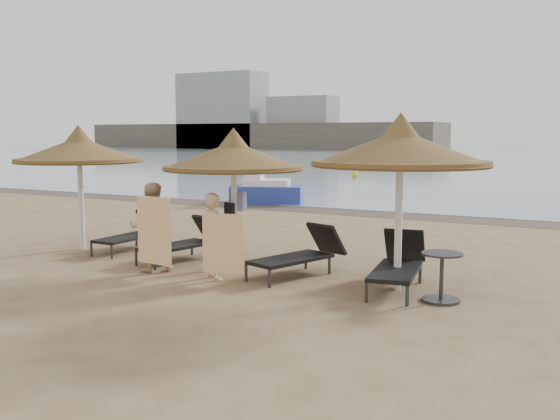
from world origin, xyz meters
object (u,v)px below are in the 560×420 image
at_px(lounger_far_left, 134,233).
at_px(side_table, 441,279).
at_px(person_right, 214,229).
at_px(lounger_near_right, 302,253).
at_px(lounger_near_left, 186,241).
at_px(person_left, 151,220).
at_px(pedal_boat, 266,191).
at_px(palapa_center, 234,157).
at_px(palapa_left, 79,150).
at_px(lounger_far_right, 399,263).
at_px(palapa_right, 400,149).

distance_m(lounger_far_left, side_table, 6.92).
relative_size(lounger_far_left, side_table, 2.47).
bearing_deg(person_right, lounger_far_left, 5.26).
xyz_separation_m(lounger_near_right, side_table, (2.61, -0.59, -0.04)).
bearing_deg(lounger_near_left, lounger_far_left, -179.34).
xyz_separation_m(lounger_near_right, person_left, (-2.53, -1.02, 0.55)).
height_order(person_left, pedal_boat, person_left).
height_order(person_right, pedal_boat, person_right).
bearing_deg(side_table, person_right, -173.76).
bearing_deg(lounger_near_right, palapa_center, -160.27).
distance_m(lounger_near_left, person_left, 1.26).
xyz_separation_m(palapa_left, person_right, (4.08, -0.96, -1.26)).
distance_m(palapa_center, side_table, 4.38).
bearing_deg(person_right, person_left, 30.81).
bearing_deg(person_left, palapa_left, -62.13).
bearing_deg(lounger_far_right, lounger_far_left, 166.51).
xyz_separation_m(lounger_near_left, side_table, (5.21, -0.70, -0.03)).
bearing_deg(lounger_far_left, person_left, -40.60).
xyz_separation_m(palapa_center, lounger_far_left, (-2.85, 0.47, -1.70)).
height_order(palapa_left, person_right, palapa_left).
relative_size(lounger_far_right, person_right, 1.19).
bearing_deg(palapa_left, lounger_far_right, -0.27).
bearing_deg(lounger_far_left, lounger_far_right, -5.12).
distance_m(palapa_right, lounger_near_right, 2.59).
distance_m(lounger_near_left, person_right, 1.87).
relative_size(palapa_right, lounger_near_right, 1.40).
distance_m(lounger_far_left, person_left, 2.31).
height_order(palapa_center, lounger_far_left, palapa_center).
bearing_deg(palapa_left, lounger_near_left, 3.28).
height_order(lounger_far_right, side_table, lounger_far_right).
bearing_deg(person_left, side_table, 142.14).
xyz_separation_m(palapa_center, person_left, (-1.15, -0.97, -1.13)).
xyz_separation_m(palapa_center, palapa_right, (3.18, -0.13, 0.18)).
relative_size(person_left, person_right, 1.08).
bearing_deg(person_left, pedal_boat, -113.53).
height_order(lounger_near_right, lounger_far_right, lounger_far_right).
bearing_deg(palapa_left, lounger_near_right, 0.48).
relative_size(lounger_far_right, person_left, 1.10).
bearing_deg(pedal_boat, lounger_far_right, -72.52).
distance_m(lounger_near_right, person_right, 1.62).
height_order(lounger_far_left, person_left, person_left).
distance_m(palapa_left, lounger_near_left, 3.19).
distance_m(lounger_near_right, pedal_boat, 11.51).
height_order(side_table, pedal_boat, pedal_boat).
xyz_separation_m(lounger_far_right, side_table, (0.82, -0.52, -0.05)).
height_order(lounger_near_left, lounger_near_right, lounger_near_right).
height_order(lounger_near_left, side_table, lounger_near_left).
bearing_deg(palapa_center, lounger_near_left, 173.01).
distance_m(palapa_left, lounger_far_left, 2.10).
relative_size(palapa_center, side_table, 3.55).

